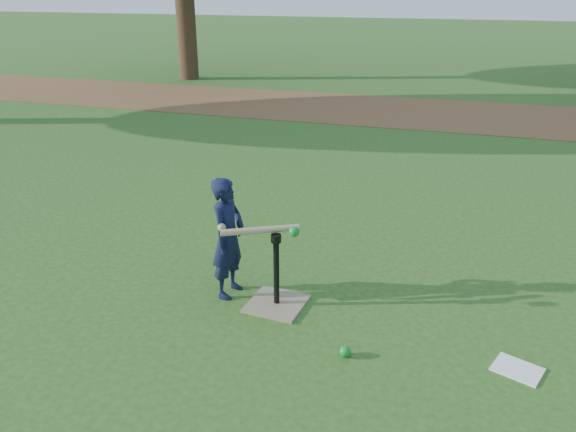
% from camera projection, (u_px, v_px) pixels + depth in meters
% --- Properties ---
extents(ground, '(80.00, 80.00, 0.00)m').
position_uv_depth(ground, '(295.00, 297.00, 4.60)').
color(ground, '#285116').
rests_on(ground, ground).
extents(dirt_strip, '(24.00, 3.00, 0.01)m').
position_uv_depth(dirt_strip, '(404.00, 111.00, 11.19)').
color(dirt_strip, brown).
rests_on(dirt_strip, ground).
extents(child, '(0.27, 0.38, 1.00)m').
position_uv_depth(child, '(228.00, 238.00, 4.46)').
color(child, black).
rests_on(child, ground).
extents(wiffle_ball_ground, '(0.08, 0.08, 0.08)m').
position_uv_depth(wiffle_ball_ground, '(345.00, 351.00, 3.85)').
color(wiffle_ball_ground, '#0D902A').
rests_on(wiffle_ball_ground, ground).
extents(clipboard, '(0.36, 0.32, 0.01)m').
position_uv_depth(clipboard, '(517.00, 369.00, 3.72)').
color(clipboard, white).
rests_on(clipboard, ground).
extents(batting_tee, '(0.47, 0.47, 0.61)m').
position_uv_depth(batting_tee, '(277.00, 293.00, 4.44)').
color(batting_tee, '#937F5D').
rests_on(batting_tee, ground).
extents(swing_action, '(0.64, 0.33, 0.09)m').
position_uv_depth(swing_action, '(263.00, 230.00, 4.24)').
color(swing_action, tan).
rests_on(swing_action, ground).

